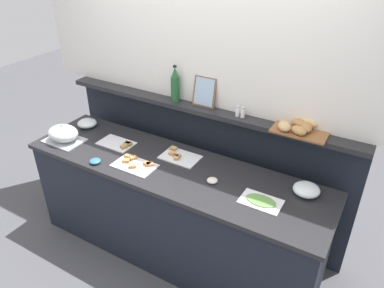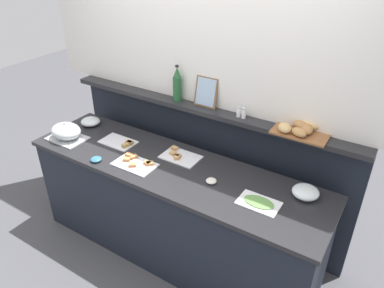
% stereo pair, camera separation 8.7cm
% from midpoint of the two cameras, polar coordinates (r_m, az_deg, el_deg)
% --- Properties ---
extents(ground_plane, '(12.00, 12.00, 0.00)m').
position_cam_midpoint_polar(ground_plane, '(3.91, 3.05, -10.59)').
color(ground_plane, '#4C4C51').
extents(buffet_counter, '(2.55, 0.70, 0.93)m').
position_cam_midpoint_polar(buffet_counter, '(3.22, -2.12, -10.27)').
color(buffet_counter, black).
rests_on(buffet_counter, ground_plane).
extents(back_ledge_unit, '(2.73, 0.22, 1.26)m').
position_cam_midpoint_polar(back_ledge_unit, '(3.46, 2.74, -2.92)').
color(back_ledge_unit, black).
rests_on(back_ledge_unit, ground_plane).
extents(upper_wall_panel, '(3.33, 0.08, 1.34)m').
position_cam_midpoint_polar(upper_wall_panel, '(2.98, 3.61, 18.16)').
color(upper_wall_panel, white).
rests_on(upper_wall_panel, back_ledge_unit).
extents(sandwich_platter_rear, '(0.32, 0.21, 0.04)m').
position_cam_midpoint_polar(sandwich_platter_rear, '(3.04, -1.16, -1.89)').
color(sandwich_platter_rear, silver).
rests_on(sandwich_platter_rear, buffet_counter).
extents(sandwich_platter_side, '(0.31, 0.20, 0.04)m').
position_cam_midpoint_polar(sandwich_platter_side, '(3.29, -10.27, 0.25)').
color(sandwich_platter_side, silver).
rests_on(sandwich_platter_side, buffet_counter).
extents(sandwich_platter_front, '(0.34, 0.21, 0.04)m').
position_cam_midpoint_polar(sandwich_platter_front, '(2.98, -7.90, -2.95)').
color(sandwich_platter_front, silver).
rests_on(sandwich_platter_front, buffet_counter).
extents(cold_cuts_platter, '(0.29, 0.18, 0.02)m').
position_cam_midpoint_polar(cold_cuts_platter, '(2.61, 11.23, -8.89)').
color(cold_cuts_platter, white).
rests_on(cold_cuts_platter, buffet_counter).
extents(serving_cloche, '(0.34, 0.24, 0.17)m').
position_cam_midpoint_polar(serving_cloche, '(3.44, -18.17, 1.80)').
color(serving_cloche, '#B7BABF').
rests_on(serving_cloche, buffet_counter).
extents(glass_bowl_large, '(0.18, 0.18, 0.07)m').
position_cam_midpoint_polar(glass_bowl_large, '(3.65, -14.74, 3.32)').
color(glass_bowl_large, silver).
rests_on(glass_bowl_large, buffet_counter).
extents(glass_bowl_medium, '(0.19, 0.19, 0.08)m').
position_cam_midpoint_polar(glass_bowl_medium, '(2.74, 17.99, -7.13)').
color(glass_bowl_medium, silver).
rests_on(glass_bowl_medium, buffet_counter).
extents(condiment_bowl_cream, '(0.09, 0.09, 0.03)m').
position_cam_midpoint_polar(condiment_bowl_cream, '(3.08, -13.81, -2.31)').
color(condiment_bowl_cream, teal).
rests_on(condiment_bowl_cream, buffet_counter).
extents(condiment_bowl_teal, '(0.08, 0.08, 0.03)m').
position_cam_midpoint_polar(condiment_bowl_teal, '(2.76, 3.90, -5.70)').
color(condiment_bowl_teal, silver).
rests_on(condiment_bowl_teal, buffet_counter).
extents(wine_bottle_green, '(0.08, 0.08, 0.32)m').
position_cam_midpoint_polar(wine_bottle_green, '(3.18, -1.49, 9.08)').
color(wine_bottle_green, '#23562D').
rests_on(wine_bottle_green, back_ledge_unit).
extents(salt_shaker, '(0.03, 0.03, 0.09)m').
position_cam_midpoint_polar(salt_shaker, '(2.95, 8.06, 4.94)').
color(salt_shaker, white).
rests_on(salt_shaker, back_ledge_unit).
extents(pepper_shaker, '(0.03, 0.03, 0.09)m').
position_cam_midpoint_polar(pepper_shaker, '(2.93, 8.84, 4.73)').
color(pepper_shaker, white).
rests_on(pepper_shaker, back_ledge_unit).
extents(bread_basket, '(0.40, 0.28, 0.08)m').
position_cam_midpoint_polar(bread_basket, '(2.81, 17.32, 2.26)').
color(bread_basket, brown).
rests_on(bread_basket, back_ledge_unit).
extents(framed_picture, '(0.20, 0.07, 0.25)m').
position_cam_midpoint_polar(framed_picture, '(3.08, 3.01, 8.02)').
color(framed_picture, brown).
rests_on(framed_picture, back_ledge_unit).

